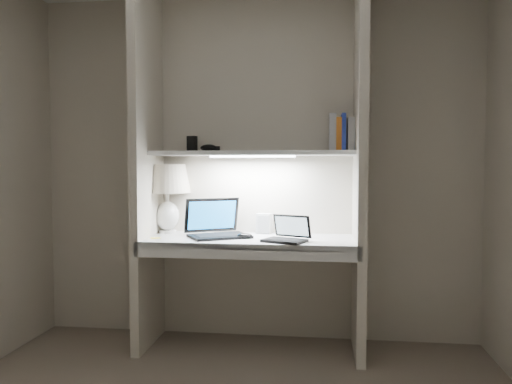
% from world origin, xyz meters
% --- Properties ---
extents(back_wall, '(3.20, 0.01, 2.50)m').
position_xyz_m(back_wall, '(0.00, 1.50, 1.25)').
color(back_wall, beige).
rests_on(back_wall, floor).
extents(alcove_panel_left, '(0.06, 0.55, 2.50)m').
position_xyz_m(alcove_panel_left, '(-0.73, 1.23, 1.25)').
color(alcove_panel_left, beige).
rests_on(alcove_panel_left, floor).
extents(alcove_panel_right, '(0.06, 0.55, 2.50)m').
position_xyz_m(alcove_panel_right, '(0.73, 1.23, 1.25)').
color(alcove_panel_right, beige).
rests_on(alcove_panel_right, floor).
extents(desk, '(1.40, 0.55, 0.04)m').
position_xyz_m(desk, '(0.00, 1.23, 0.75)').
color(desk, white).
rests_on(desk, alcove_panel_left).
extents(desk_apron, '(1.46, 0.03, 0.10)m').
position_xyz_m(desk_apron, '(0.00, 0.96, 0.72)').
color(desk_apron, silver).
rests_on(desk_apron, desk).
extents(shelf, '(1.40, 0.36, 0.03)m').
position_xyz_m(shelf, '(0.00, 1.32, 1.35)').
color(shelf, silver).
rests_on(shelf, back_wall).
extents(strip_light, '(0.60, 0.04, 0.02)m').
position_xyz_m(strip_light, '(0.00, 1.32, 1.33)').
color(strip_light, white).
rests_on(strip_light, shelf).
extents(table_lamp, '(0.34, 0.34, 0.50)m').
position_xyz_m(table_lamp, '(-0.64, 1.40, 1.11)').
color(table_lamp, white).
rests_on(table_lamp, desk).
extents(laptop_main, '(0.51, 0.49, 0.26)m').
position_xyz_m(laptop_main, '(-0.25, 1.27, 0.83)').
color(laptop_main, black).
rests_on(laptop_main, desk).
extents(laptop_netbook, '(0.33, 0.31, 0.17)m').
position_xyz_m(laptop_netbook, '(0.26, 1.10, 0.81)').
color(laptop_netbook, black).
rests_on(laptop_netbook, desk).
extents(speaker, '(0.12, 0.09, 0.15)m').
position_xyz_m(speaker, '(0.07, 1.45, 0.84)').
color(speaker, silver).
rests_on(speaker, desk).
extents(mouse, '(0.11, 0.07, 0.04)m').
position_xyz_m(mouse, '(-0.03, 1.18, 0.79)').
color(mouse, black).
rests_on(mouse, desk).
extents(cable_coil, '(0.13, 0.13, 0.01)m').
position_xyz_m(cable_coil, '(-0.13, 1.26, 0.78)').
color(cable_coil, black).
rests_on(cable_coil, desk).
extents(sticky_note, '(0.09, 0.09, 0.00)m').
position_xyz_m(sticky_note, '(-0.64, 1.13, 0.77)').
color(sticky_note, gold).
rests_on(sticky_note, desk).
extents(book_row, '(0.24, 0.17, 0.25)m').
position_xyz_m(book_row, '(0.65, 1.35, 1.48)').
color(book_row, '#B8B8B8').
rests_on(book_row, shelf).
extents(shelf_box, '(0.07, 0.06, 0.11)m').
position_xyz_m(shelf_box, '(-0.45, 1.39, 1.42)').
color(shelf_box, black).
rests_on(shelf_box, shelf).
extents(shelf_gadget, '(0.13, 0.11, 0.05)m').
position_xyz_m(shelf_gadget, '(-0.33, 1.41, 1.39)').
color(shelf_gadget, black).
rests_on(shelf_gadget, shelf).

